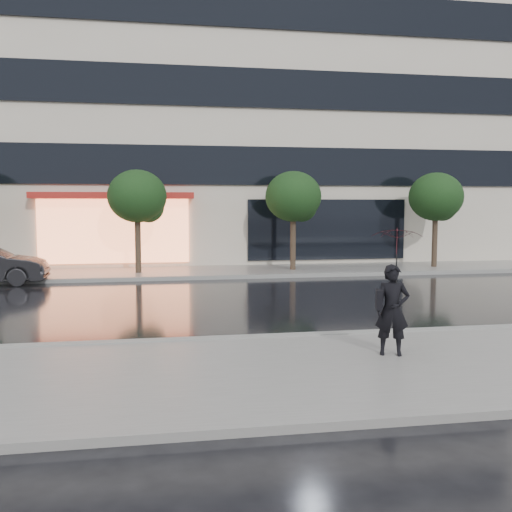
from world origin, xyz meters
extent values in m
plane|color=black|center=(0.00, 0.00, 0.00)|extent=(120.00, 120.00, 0.00)
cube|color=slate|center=(0.00, -3.25, 0.06)|extent=(60.00, 4.50, 0.12)
cube|color=slate|center=(0.00, 10.25, 0.06)|extent=(60.00, 3.50, 0.12)
cube|color=gray|center=(0.00, -1.00, 0.07)|extent=(60.00, 0.25, 0.14)
cube|color=gray|center=(0.00, 8.50, 0.07)|extent=(60.00, 0.25, 0.14)
cube|color=beige|center=(0.00, 18.00, 9.00)|extent=(30.00, 12.00, 18.00)
cube|color=black|center=(0.00, 11.94, 4.30)|extent=(28.00, 0.12, 1.60)
cube|color=black|center=(0.00, 11.94, 7.50)|extent=(28.00, 0.12, 1.60)
cube|color=black|center=(0.00, 11.94, 10.70)|extent=(28.00, 0.12, 1.60)
cube|color=#FF8C59|center=(-4.00, 11.92, 1.60)|extent=(6.00, 0.10, 2.60)
cube|color=#AA201A|center=(-4.00, 11.59, 3.05)|extent=(6.40, 0.70, 0.25)
cube|color=black|center=(5.00, 11.94, 1.60)|extent=(7.00, 0.10, 2.60)
cylinder|color=#33261C|center=(-3.00, 10.00, 1.10)|extent=(0.22, 0.22, 2.20)
ellipsoid|color=black|center=(-3.00, 10.00, 3.00)|extent=(2.20, 2.20, 1.98)
sphere|color=black|center=(-2.60, 10.20, 2.60)|extent=(1.20, 1.20, 1.20)
cylinder|color=#33261C|center=(3.00, 10.00, 1.10)|extent=(0.22, 0.22, 2.20)
ellipsoid|color=black|center=(3.00, 10.00, 3.00)|extent=(2.20, 2.20, 1.98)
sphere|color=black|center=(3.40, 10.20, 2.60)|extent=(1.20, 1.20, 1.20)
cylinder|color=#33261C|center=(9.00, 10.00, 1.10)|extent=(0.22, 0.22, 2.20)
ellipsoid|color=black|center=(9.00, 10.00, 3.00)|extent=(2.20, 2.20, 1.98)
sphere|color=black|center=(9.40, 10.20, 2.60)|extent=(1.20, 1.20, 1.20)
imported|color=black|center=(1.72, -2.73, 0.90)|extent=(0.66, 0.54, 1.57)
imported|color=#33090E|center=(1.76, -2.75, 1.93)|extent=(1.11, 1.12, 0.80)
cylinder|color=black|center=(1.76, -2.75, 1.48)|extent=(0.02, 0.02, 0.78)
cube|color=black|center=(1.48, -2.71, 1.09)|extent=(0.19, 0.31, 0.33)
camera|label=1|loc=(-2.23, -11.86, 2.73)|focal=40.00mm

